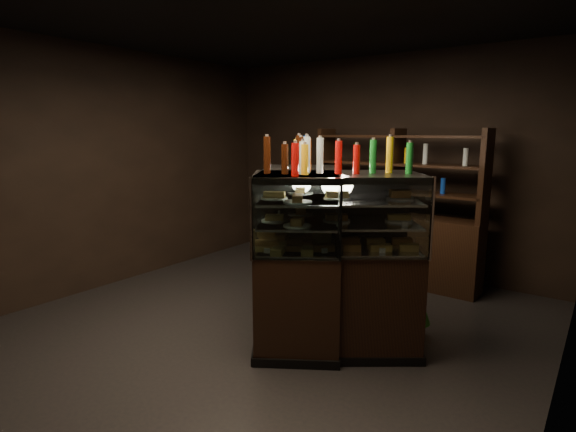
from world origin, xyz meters
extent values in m
plane|color=black|center=(0.00, 0.00, 0.00)|extent=(5.00, 5.00, 0.00)
cube|color=black|center=(0.00, 2.50, 1.50)|extent=(5.00, 0.02, 3.00)
cube|color=black|center=(2.50, 0.00, 1.50)|extent=(0.02, 5.00, 3.00)
cube|color=black|center=(-2.50, 0.00, 1.50)|extent=(0.02, 5.00, 3.00)
cube|color=black|center=(0.00, 0.00, 3.00)|extent=(5.00, 5.00, 0.02)
cube|color=black|center=(0.76, -0.09, 0.47)|extent=(1.59, 1.43, 0.94)
cube|color=black|center=(0.76, -0.09, 0.04)|extent=(1.64, 1.47, 0.08)
cube|color=black|center=(0.76, -0.09, 1.58)|extent=(1.59, 1.43, 0.06)
cube|color=silver|center=(0.76, -0.09, 0.95)|extent=(1.51, 1.35, 0.02)
cube|color=silver|center=(0.76, -0.09, 1.17)|extent=(1.51, 1.35, 0.02)
cube|color=silver|center=(0.76, -0.09, 1.37)|extent=(1.51, 1.35, 0.02)
cube|color=white|center=(0.98, -0.39, 1.27)|extent=(1.17, 0.85, 0.66)
cylinder|color=silver|center=(1.56, 0.04, 1.27)|extent=(0.03, 0.03, 0.68)
cylinder|color=silver|center=(0.39, -0.80, 1.27)|extent=(0.03, 0.03, 0.68)
cube|color=black|center=(0.32, 0.00, 0.47)|extent=(1.37, 1.60, 0.94)
cube|color=black|center=(0.32, 0.00, 0.04)|extent=(1.41, 1.65, 0.08)
cube|color=black|center=(0.32, 0.00, 1.58)|extent=(1.37, 1.60, 0.06)
cube|color=silver|center=(0.32, 0.00, 0.95)|extent=(1.29, 1.52, 0.02)
cube|color=silver|center=(0.32, 0.00, 1.17)|extent=(1.29, 1.52, 0.02)
cube|color=silver|center=(0.32, 0.00, 1.37)|extent=(1.29, 1.52, 0.02)
cube|color=white|center=(0.00, -0.20, 1.27)|extent=(0.77, 1.23, 0.66)
cylinder|color=silver|center=(0.39, -0.80, 1.27)|extent=(0.03, 0.03, 0.68)
cylinder|color=silver|center=(-0.37, 0.42, 1.27)|extent=(0.03, 0.03, 0.68)
cube|color=#D48C4C|center=(0.30, -0.47, 0.99)|extent=(0.20, 0.18, 0.06)
cube|color=#D48C4C|center=(0.49, -0.33, 0.99)|extent=(0.20, 0.18, 0.06)
cube|color=#D48C4C|center=(0.69, -0.19, 0.99)|extent=(0.20, 0.18, 0.06)
cube|color=#D48C4C|center=(0.88, -0.05, 0.99)|extent=(0.20, 0.18, 0.06)
cube|color=#D48C4C|center=(1.08, 0.10, 0.99)|extent=(0.20, 0.18, 0.06)
cube|color=#D48C4C|center=(1.27, 0.24, 0.99)|extent=(0.20, 0.18, 0.06)
cylinder|color=white|center=(0.32, -0.41, 1.19)|extent=(0.24, 0.24, 0.02)
cube|color=#D48C4C|center=(0.32, -0.41, 1.22)|extent=(0.19, 0.17, 0.05)
cylinder|color=white|center=(0.76, -0.09, 1.19)|extent=(0.24, 0.24, 0.02)
cube|color=#D48C4C|center=(0.76, -0.09, 1.22)|extent=(0.19, 0.17, 0.05)
cylinder|color=white|center=(1.21, 0.23, 1.19)|extent=(0.24, 0.24, 0.02)
cube|color=#D48C4C|center=(1.21, 0.23, 1.22)|extent=(0.19, 0.17, 0.05)
cylinder|color=white|center=(0.32, -0.41, 1.39)|extent=(0.24, 0.24, 0.02)
cube|color=#D48C4C|center=(0.32, -0.41, 1.42)|extent=(0.19, 0.17, 0.05)
cylinder|color=white|center=(0.76, -0.09, 1.39)|extent=(0.24, 0.24, 0.02)
cube|color=#D48C4C|center=(0.76, -0.09, 1.42)|extent=(0.19, 0.17, 0.05)
cylinder|color=white|center=(1.21, 0.23, 1.39)|extent=(0.24, 0.24, 0.02)
cube|color=#D48C4C|center=(1.21, 0.23, 1.42)|extent=(0.19, 0.17, 0.05)
cube|color=#D48C4C|center=(-0.03, 0.49, 0.99)|extent=(0.17, 0.20, 0.06)
cube|color=#D48C4C|center=(0.10, 0.29, 0.99)|extent=(0.17, 0.20, 0.06)
cube|color=#D48C4C|center=(0.22, 0.08, 0.99)|extent=(0.17, 0.20, 0.06)
cube|color=#D48C4C|center=(0.35, -0.12, 0.99)|extent=(0.17, 0.20, 0.06)
cube|color=#D48C4C|center=(0.48, -0.33, 0.99)|extent=(0.17, 0.20, 0.06)
cube|color=#D48C4C|center=(0.61, -0.53, 0.99)|extent=(0.17, 0.20, 0.06)
cylinder|color=white|center=(0.03, 0.46, 1.19)|extent=(0.24, 0.24, 0.02)
cube|color=#D48C4C|center=(0.03, 0.46, 1.22)|extent=(0.16, 0.19, 0.05)
cylinder|color=white|center=(0.32, 0.00, 1.19)|extent=(0.24, 0.24, 0.02)
cube|color=#D48C4C|center=(0.32, 0.00, 1.22)|extent=(0.16, 0.19, 0.05)
cylinder|color=white|center=(0.61, -0.46, 1.19)|extent=(0.24, 0.24, 0.02)
cube|color=#D48C4C|center=(0.61, -0.46, 1.22)|extent=(0.16, 0.19, 0.05)
cylinder|color=white|center=(0.03, 0.46, 1.39)|extent=(0.24, 0.24, 0.02)
cube|color=#D48C4C|center=(0.03, 0.46, 1.42)|extent=(0.16, 0.19, 0.05)
cylinder|color=white|center=(0.32, 0.00, 1.39)|extent=(0.24, 0.24, 0.02)
cube|color=#D48C4C|center=(0.32, 0.00, 1.42)|extent=(0.16, 0.19, 0.05)
cylinder|color=white|center=(0.61, -0.46, 1.39)|extent=(0.24, 0.24, 0.02)
cube|color=#D48C4C|center=(0.61, -0.46, 1.42)|extent=(0.16, 0.19, 0.05)
cylinder|color=yellow|center=(0.27, -0.44, 1.75)|extent=(0.06, 0.06, 0.28)
cylinder|color=silver|center=(0.27, -0.44, 1.90)|extent=(0.03, 0.03, 0.02)
cylinder|color=silver|center=(0.40, -0.35, 1.75)|extent=(0.06, 0.06, 0.28)
cylinder|color=silver|center=(0.40, -0.35, 1.90)|extent=(0.03, 0.03, 0.02)
cylinder|color=#D8590A|center=(0.52, -0.26, 1.75)|extent=(0.06, 0.06, 0.28)
cylinder|color=silver|center=(0.52, -0.26, 1.90)|extent=(0.03, 0.03, 0.02)
cylinder|color=#0F38B2|center=(0.64, -0.18, 1.75)|extent=(0.06, 0.06, 0.28)
cylinder|color=silver|center=(0.64, -0.18, 1.90)|extent=(0.03, 0.03, 0.02)
cylinder|color=black|center=(0.76, -0.09, 1.75)|extent=(0.06, 0.06, 0.28)
cylinder|color=silver|center=(0.76, -0.09, 1.90)|extent=(0.03, 0.03, 0.02)
cylinder|color=#B20C0A|center=(0.89, 0.00, 1.75)|extent=(0.06, 0.06, 0.28)
cylinder|color=silver|center=(0.89, 0.00, 1.90)|extent=(0.03, 0.03, 0.02)
cylinder|color=#147223|center=(1.01, 0.09, 1.75)|extent=(0.06, 0.06, 0.28)
cylinder|color=silver|center=(1.01, 0.09, 1.90)|extent=(0.03, 0.03, 0.02)
cylinder|color=yellow|center=(1.13, 0.18, 1.75)|extent=(0.06, 0.06, 0.28)
cylinder|color=silver|center=(1.13, 0.18, 1.90)|extent=(0.03, 0.03, 0.02)
cylinder|color=silver|center=(1.25, 0.27, 1.75)|extent=(0.06, 0.06, 0.28)
cylinder|color=silver|center=(1.25, 0.27, 1.90)|extent=(0.03, 0.03, 0.02)
cylinder|color=yellow|center=(0.00, 0.51, 1.75)|extent=(0.06, 0.06, 0.28)
cylinder|color=silver|center=(0.00, 0.51, 1.90)|extent=(0.03, 0.03, 0.02)
cylinder|color=silver|center=(0.08, 0.38, 1.75)|extent=(0.06, 0.06, 0.28)
cylinder|color=silver|center=(0.08, 0.38, 1.90)|extent=(0.03, 0.03, 0.02)
cylinder|color=#D8590A|center=(0.16, 0.26, 1.75)|extent=(0.06, 0.06, 0.28)
cylinder|color=silver|center=(0.16, 0.26, 1.90)|extent=(0.03, 0.03, 0.02)
cylinder|color=#0F38B2|center=(0.24, 0.13, 1.75)|extent=(0.06, 0.06, 0.28)
cylinder|color=silver|center=(0.24, 0.13, 1.90)|extent=(0.03, 0.03, 0.02)
cylinder|color=black|center=(0.32, 0.00, 1.75)|extent=(0.06, 0.06, 0.28)
cylinder|color=silver|center=(0.32, 0.00, 1.90)|extent=(0.03, 0.03, 0.02)
cylinder|color=#B20C0A|center=(0.40, -0.13, 1.75)|extent=(0.06, 0.06, 0.28)
cylinder|color=silver|center=(0.40, -0.13, 1.90)|extent=(0.03, 0.03, 0.02)
cylinder|color=#147223|center=(0.48, -0.26, 1.75)|extent=(0.06, 0.06, 0.28)
cylinder|color=silver|center=(0.48, -0.26, 1.90)|extent=(0.03, 0.03, 0.02)
cylinder|color=yellow|center=(0.56, -0.39, 1.75)|extent=(0.06, 0.06, 0.28)
cylinder|color=silver|center=(0.56, -0.39, 1.90)|extent=(0.03, 0.03, 0.02)
cylinder|color=silver|center=(0.64, -0.51, 1.75)|extent=(0.06, 0.06, 0.28)
cylinder|color=silver|center=(0.64, -0.51, 1.90)|extent=(0.03, 0.03, 0.02)
cylinder|color=black|center=(1.29, 0.53, 0.08)|extent=(0.21, 0.21, 0.16)
cone|color=#1C631C|center=(1.29, 0.53, 0.37)|extent=(0.31, 0.31, 0.43)
cone|color=#1C631C|center=(1.29, 0.53, 0.51)|extent=(0.24, 0.24, 0.30)
cube|color=black|center=(0.43, 2.05, 0.45)|extent=(2.23, 0.49, 0.90)
cube|color=black|center=(-0.65, 2.08, 1.45)|extent=(0.07, 0.38, 1.10)
cube|color=black|center=(0.43, 2.05, 1.45)|extent=(0.07, 0.38, 1.10)
cube|color=black|center=(1.51, 2.02, 1.45)|extent=(0.07, 0.38, 1.10)
cube|color=black|center=(0.43, 2.05, 1.20)|extent=(2.19, 0.44, 0.03)
cube|color=black|center=(0.43, 2.05, 1.55)|extent=(2.19, 0.44, 0.03)
cube|color=black|center=(0.43, 2.05, 1.90)|extent=(2.19, 0.44, 0.03)
cylinder|color=yellow|center=(-0.41, 2.07, 1.32)|extent=(0.06, 0.06, 0.22)
cylinder|color=silver|center=(-0.17, 2.07, 1.32)|extent=(0.06, 0.06, 0.22)
cylinder|color=#D8590A|center=(0.07, 2.06, 1.32)|extent=(0.06, 0.06, 0.22)
cylinder|color=#0F38B2|center=(0.31, 2.05, 1.32)|extent=(0.06, 0.06, 0.22)
cylinder|color=black|center=(0.55, 2.05, 1.32)|extent=(0.06, 0.06, 0.22)
cylinder|color=#B20C0A|center=(0.79, 2.04, 1.32)|extent=(0.06, 0.06, 0.22)
cylinder|color=#147223|center=(1.03, 2.03, 1.32)|extent=(0.06, 0.06, 0.22)
cylinder|color=yellow|center=(1.27, 2.03, 1.32)|extent=(0.06, 0.06, 0.22)
camera|label=1|loc=(2.68, -3.47, 1.96)|focal=28.00mm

